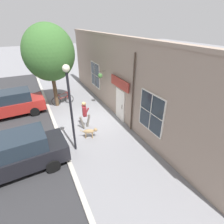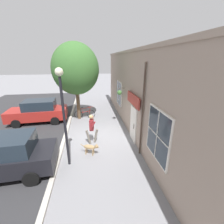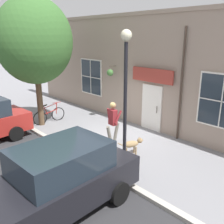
{
  "view_description": "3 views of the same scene",
  "coord_description": "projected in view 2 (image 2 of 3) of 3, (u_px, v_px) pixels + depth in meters",
  "views": [
    {
      "loc": [
        2.9,
        9.75,
        5.98
      ],
      "look_at": [
        -0.9,
        1.99,
        1.44
      ],
      "focal_mm": 28.0,
      "sensor_mm": 36.0,
      "label": 1
    },
    {
      "loc": [
        0.32,
        8.54,
        4.67
      ],
      "look_at": [
        -1.14,
        -1.1,
        1.24
      ],
      "focal_mm": 24.0,
      "sensor_mm": 36.0,
      "label": 2
    },
    {
      "loc": [
        6.65,
        7.46,
        4.21
      ],
      "look_at": [
        -0.51,
        -0.25,
        0.99
      ],
      "focal_mm": 40.0,
      "sensor_mm": 36.0,
      "label": 3
    }
  ],
  "objects": [
    {
      "name": "pedestrian_walking",
      "position": [
        92.0,
        126.0,
        8.53
      ],
      "size": [
        0.75,
        0.6,
        1.76
      ],
      "color": "#6B665B",
      "rests_on": "ground_plane"
    },
    {
      "name": "storefront_facade",
      "position": [
        134.0,
        96.0,
        9.02
      ],
      "size": [
        0.95,
        18.0,
        5.24
      ],
      "color": "gray",
      "rests_on": "ground_plane"
    },
    {
      "name": "dog_on_leash",
      "position": [
        91.0,
        147.0,
        7.67
      ],
      "size": [
        0.98,
        0.49,
        0.64
      ],
      "color": "#997A51",
      "rests_on": "ground_plane"
    },
    {
      "name": "parked_car_mid_block",
      "position": [
        2.0,
        157.0,
        6.17
      ],
      "size": [
        4.39,
        2.11,
        1.75
      ],
      "color": "black",
      "rests_on": "ground_plane"
    },
    {
      "name": "leaning_bicycle",
      "position": [
        85.0,
        114.0,
        12.55
      ],
      "size": [
        1.74,
        0.16,
        1.0
      ],
      "color": "black",
      "rests_on": "ground_plane"
    },
    {
      "name": "street_tree_by_curb",
      "position": [
        77.0,
        71.0,
        11.36
      ],
      "size": [
        3.52,
        3.17,
        5.93
      ],
      "color": "brown",
      "rests_on": "ground_plane"
    },
    {
      "name": "street_lamp",
      "position": [
        63.0,
        105.0,
        6.13
      ],
      "size": [
        0.32,
        0.32,
        4.39
      ],
      "color": "black",
      "rests_on": "ground_plane"
    },
    {
      "name": "parked_car_nearest_curb",
      "position": [
        39.0,
        111.0,
        11.61
      ],
      "size": [
        4.39,
        2.11,
        1.75
      ],
      "color": "maroon",
      "rests_on": "ground_plane"
    },
    {
      "name": "ground_plane",
      "position": [
        97.0,
        137.0,
        9.56
      ],
      "size": [
        90.0,
        90.0,
        0.0
      ],
      "primitive_type": "plane",
      "color": "gray"
    }
  ]
}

